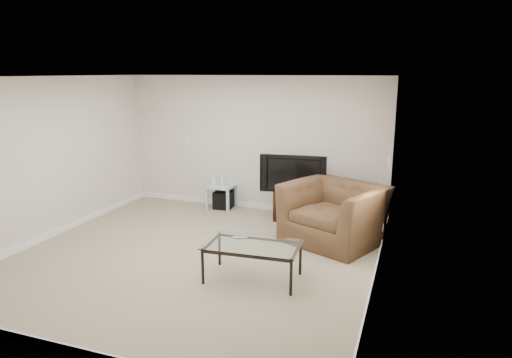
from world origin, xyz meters
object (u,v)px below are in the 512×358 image
(television, at_px, (294,173))
(side_table, at_px, (222,197))
(subwoofer, at_px, (223,200))
(recliner, at_px, (335,204))
(coffee_table, at_px, (253,262))
(tv_stand, at_px, (293,205))

(television, relative_size, side_table, 2.25)
(side_table, distance_m, subwoofer, 0.07)
(recliner, bearing_deg, coffee_table, -90.11)
(television, xyz_separation_m, coffee_table, (0.13, -2.45, -0.63))
(tv_stand, distance_m, subwoofer, 1.48)
(recliner, bearing_deg, television, 160.68)
(recliner, bearing_deg, subwoofer, 178.73)
(tv_stand, relative_size, coffee_table, 0.54)
(television, relative_size, subwoofer, 3.17)
(television, xyz_separation_m, recliner, (0.86, -0.80, -0.26))
(side_table, relative_size, coffee_table, 0.40)
(side_table, xyz_separation_m, subwoofer, (0.03, 0.02, -0.07))
(side_table, xyz_separation_m, recliner, (2.34, -1.05, 0.38))
(side_table, height_order, coffee_table, coffee_table)
(television, distance_m, subwoofer, 1.64)
(subwoofer, bearing_deg, recliner, -24.85)
(coffee_table, bearing_deg, television, 93.08)
(television, distance_m, side_table, 1.64)
(side_table, bearing_deg, coffee_table, -59.12)
(television, bearing_deg, tv_stand, 87.19)
(tv_stand, relative_size, subwoofer, 1.90)
(tv_stand, height_order, recliner, recliner)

